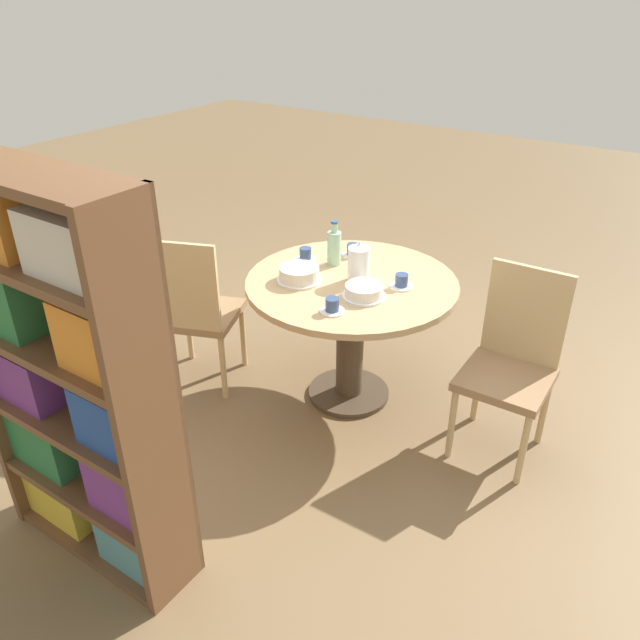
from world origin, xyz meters
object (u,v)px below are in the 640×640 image
object	(u,v)px
chair_a	(196,310)
cup_a	(353,251)
bookshelf	(75,385)
coffee_pot	(359,263)
cup_d	(401,282)
water_bottle	(334,247)
cake_main	(299,274)
chair_b	(512,361)
cake_second	(364,291)
cup_b	(305,255)
cup_c	(332,306)

from	to	relation	value
chair_a	cup_a	size ratio (longest dim) A/B	7.86
bookshelf	coffee_pot	xyz separation A→B (m)	(-0.35, -1.52, 0.03)
chair_a	bookshelf	size ratio (longest dim) A/B	0.58
cup_a	cup_d	size ratio (longest dim) A/B	1.00
coffee_pot	water_bottle	world-z (taller)	water_bottle
water_bottle	cake_main	xyz separation A→B (m)	(0.04, 0.29, -0.07)
chair_b	bookshelf	world-z (taller)	bookshelf
chair_b	cake_second	size ratio (longest dim) A/B	4.34
chair_a	cup_d	bearing A→B (deg)	-177.84
chair_a	chair_b	distance (m)	1.74
coffee_pot	cup_a	bearing A→B (deg)	-53.53
cake_main	cake_second	xyz separation A→B (m)	(-0.38, -0.03, -0.01)
cake_second	water_bottle	bearing A→B (deg)	-36.81
bookshelf	water_bottle	size ratio (longest dim) A/B	6.51
chair_a	cake_main	distance (m)	0.67
bookshelf	chair_a	bearing A→B (deg)	113.35
coffee_pot	water_bottle	bearing A→B (deg)	-26.52
cake_main	cup_a	distance (m)	0.45
chair_a	cup_a	distance (m)	0.96
water_bottle	cup_d	bearing A→B (deg)	173.45
chair_a	bookshelf	distance (m)	1.25
cup_b	cake_second	bearing A→B (deg)	157.11
chair_a	bookshelf	bearing A→B (deg)	91.62
chair_b	cup_c	bearing A→B (deg)	-151.61
coffee_pot	water_bottle	xyz separation A→B (m)	(0.23, -0.11, 0.00)
coffee_pot	cup_b	size ratio (longest dim) A/B	1.84
chair_a	cup_c	size ratio (longest dim) A/B	7.86
coffee_pot	cup_c	world-z (taller)	coffee_pot
chair_b	cup_b	distance (m)	1.27
water_bottle	cup_c	world-z (taller)	water_bottle
bookshelf	cup_b	size ratio (longest dim) A/B	13.47
chair_b	coffee_pot	world-z (taller)	coffee_pot
chair_a	cup_c	xyz separation A→B (m)	(-0.90, -0.04, 0.27)
cup_c	coffee_pot	bearing A→B (deg)	-78.93
bookshelf	cup_d	world-z (taller)	bookshelf
cup_a	chair_a	bearing A→B (deg)	47.23
cake_second	cup_b	distance (m)	0.56
cup_b	coffee_pot	bearing A→B (deg)	169.91
cake_second	cup_b	xyz separation A→B (m)	(0.51, -0.22, -0.00)
bookshelf	coffee_pot	world-z (taller)	bookshelf
cake_main	cup_d	size ratio (longest dim) A/B	1.96
coffee_pot	cup_d	world-z (taller)	coffee_pot
chair_b	cup_d	xyz separation A→B (m)	(0.62, 0.01, 0.27)
water_bottle	bookshelf	bearing A→B (deg)	85.74
chair_a	bookshelf	xyz separation A→B (m)	(-0.48, 1.11, 0.32)
cup_a	water_bottle	bearing A→B (deg)	80.82
cup_d	cake_main	bearing A→B (deg)	25.77
water_bottle	cup_b	world-z (taller)	water_bottle
water_bottle	cup_a	distance (m)	0.18
cup_a	cup_d	xyz separation A→B (m)	(-0.43, 0.21, 0.00)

